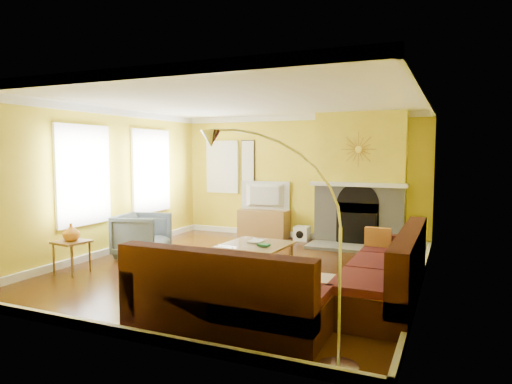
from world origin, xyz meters
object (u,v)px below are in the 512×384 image
at_px(coffee_table, 256,256).
at_px(side_table, 72,257).
at_px(arc_lamp, 277,247).
at_px(media_console, 264,223).
at_px(armchair, 142,235).
at_px(sectional_sofa, 299,262).

bearing_deg(coffee_table, side_table, -149.87).
bearing_deg(arc_lamp, media_console, 113.77).
bearing_deg(armchair, sectional_sofa, -119.47).
relative_size(coffee_table, arc_lamp, 0.49).
bearing_deg(media_console, side_table, -111.37).
bearing_deg(armchair, coffee_table, -100.36).
xyz_separation_m(sectional_sofa, coffee_table, (-1.10, 1.11, -0.25)).
xyz_separation_m(side_table, arc_lamp, (4.03, -1.53, 0.79)).
height_order(sectional_sofa, coffee_table, sectional_sofa).
relative_size(media_console, side_table, 2.16).
relative_size(sectional_sofa, armchair, 4.11).
distance_m(coffee_table, arc_lamp, 3.45).
height_order(sectional_sofa, armchair, sectional_sofa).
distance_m(sectional_sofa, side_table, 3.63).
relative_size(coffee_table, armchair, 1.19).
bearing_deg(coffee_table, armchair, -178.31).
bearing_deg(coffee_table, media_console, 109.86).
xyz_separation_m(media_console, armchair, (-1.30, -2.64, 0.09)).
bearing_deg(coffee_table, arc_lamp, -63.02).
distance_m(media_console, armchair, 2.95).
xyz_separation_m(armchair, side_table, (-0.28, -1.39, -0.14)).
xyz_separation_m(coffee_table, arc_lamp, (1.52, -2.98, 0.84)).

